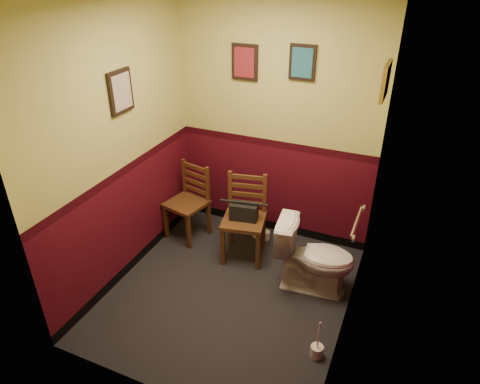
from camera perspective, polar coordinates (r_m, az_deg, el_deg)
name	(u,v)px	position (r m, az deg, el deg)	size (l,w,h in m)	color
floor	(230,292)	(4.33, -1.35, -13.15)	(2.20, 2.40, 0.00)	black
wall_back	(276,123)	(4.58, 4.78, 9.19)	(2.20, 2.70, 0.00)	#460A17
wall_front	(145,249)	(2.67, -12.53, -7.45)	(2.20, 2.70, 0.00)	#460A17
wall_left	(120,148)	(4.10, -15.76, 5.69)	(2.40, 2.70, 0.00)	#460A17
wall_right	(363,195)	(3.30, 16.03, -0.37)	(2.40, 2.70, 0.00)	#460A17
grab_bar	(357,222)	(3.72, 15.35, -3.88)	(0.05, 0.56, 0.06)	silver
framed_print_back_a	(245,62)	(4.52, 0.63, 16.92)	(0.28, 0.04, 0.36)	black
framed_print_back_b	(302,62)	(4.31, 8.33, 16.72)	(0.26, 0.04, 0.34)	black
framed_print_left	(121,92)	(4.00, -15.62, 12.76)	(0.04, 0.30, 0.38)	black
framed_print_right	(385,81)	(3.61, 18.83, 13.85)	(0.04, 0.34, 0.28)	olive
toilet	(315,258)	(4.20, 9.92, -8.60)	(0.42, 0.75, 0.74)	white
toilet_brush	(317,350)	(3.80, 10.20, -20.06)	(0.11, 0.11, 0.38)	silver
chair_left	(189,202)	(4.90, -6.86, -1.35)	(0.49, 0.49, 0.87)	#56341A
chair_right	(245,218)	(4.53, 0.62, -3.51)	(0.51, 0.51, 0.93)	#56341A
handbag	(244,211)	(4.43, 0.52, -2.59)	(0.31, 0.19, 0.21)	black
tp_stack	(261,229)	(4.98, 2.80, -5.01)	(0.21, 0.13, 0.28)	silver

